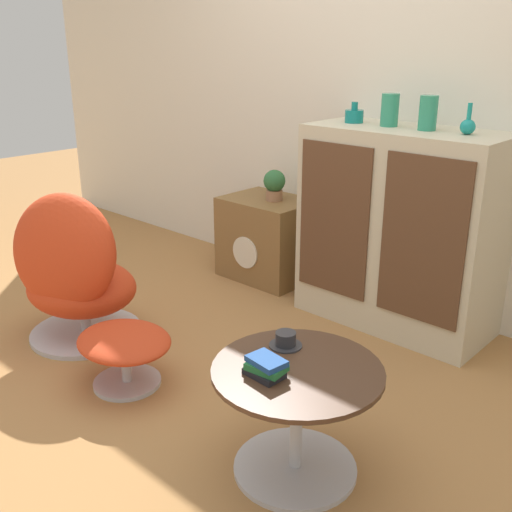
{
  "coord_description": "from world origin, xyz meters",
  "views": [
    {
      "loc": [
        1.83,
        -1.55,
        1.47
      ],
      "look_at": [
        0.1,
        0.32,
        0.55
      ],
      "focal_mm": 42.0,
      "sensor_mm": 36.0,
      "label": 1
    }
  ],
  "objects_px": {
    "ottoman": "(124,346)",
    "teacup": "(286,341)",
    "vase_inner_left": "(390,110)",
    "coffee_table": "(297,410)",
    "vase_inner_right": "(428,113)",
    "sideboard": "(399,230)",
    "egg_chair": "(73,273)",
    "tv_console": "(268,238)",
    "vase_leftmost": "(354,116)",
    "book_stack": "(266,367)",
    "vase_rightmost": "(468,125)",
    "potted_plant": "(274,184)"
  },
  "relations": [
    {
      "from": "vase_inner_left",
      "to": "teacup",
      "type": "relative_size",
      "value": 1.34
    },
    {
      "from": "egg_chair",
      "to": "coffee_table",
      "type": "distance_m",
      "value": 1.48
    },
    {
      "from": "egg_chair",
      "to": "vase_inner_left",
      "type": "height_order",
      "value": "vase_inner_left"
    },
    {
      "from": "egg_chair",
      "to": "book_stack",
      "type": "bearing_deg",
      "value": -5.42
    },
    {
      "from": "vase_rightmost",
      "to": "egg_chair",
      "type": "bearing_deg",
      "value": -136.91
    },
    {
      "from": "sideboard",
      "to": "coffee_table",
      "type": "xyz_separation_m",
      "value": [
        0.39,
        -1.32,
        -0.28
      ]
    },
    {
      "from": "vase_inner_right",
      "to": "vase_rightmost",
      "type": "height_order",
      "value": "vase_inner_right"
    },
    {
      "from": "tv_console",
      "to": "teacup",
      "type": "relative_size",
      "value": 4.64
    },
    {
      "from": "coffee_table",
      "to": "vase_leftmost",
      "type": "bearing_deg",
      "value": 118.15
    },
    {
      "from": "sideboard",
      "to": "vase_leftmost",
      "type": "bearing_deg",
      "value": 179.32
    },
    {
      "from": "vase_leftmost",
      "to": "ottoman",
      "type": "bearing_deg",
      "value": -98.72
    },
    {
      "from": "tv_console",
      "to": "ottoman",
      "type": "height_order",
      "value": "tv_console"
    },
    {
      "from": "ottoman",
      "to": "book_stack",
      "type": "xyz_separation_m",
      "value": [
        0.88,
        -0.04,
        0.26
      ]
    },
    {
      "from": "egg_chair",
      "to": "teacup",
      "type": "relative_size",
      "value": 6.65
    },
    {
      "from": "coffee_table",
      "to": "teacup",
      "type": "relative_size",
      "value": 4.9
    },
    {
      "from": "ottoman",
      "to": "vase_inner_right",
      "type": "xyz_separation_m",
      "value": [
        0.64,
        1.4,
        0.95
      ]
    },
    {
      "from": "vase_inner_left",
      "to": "teacup",
      "type": "bearing_deg",
      "value": -73.51
    },
    {
      "from": "ottoman",
      "to": "vase_inner_left",
      "type": "height_order",
      "value": "vase_inner_left"
    },
    {
      "from": "tv_console",
      "to": "book_stack",
      "type": "xyz_separation_m",
      "value": [
        1.29,
        -1.46,
        0.19
      ]
    },
    {
      "from": "teacup",
      "to": "book_stack",
      "type": "relative_size",
      "value": 0.87
    },
    {
      "from": "book_stack",
      "to": "egg_chair",
      "type": "bearing_deg",
      "value": 174.58
    },
    {
      "from": "vase_rightmost",
      "to": "coffee_table",
      "type": "bearing_deg",
      "value": -86.48
    },
    {
      "from": "tv_console",
      "to": "book_stack",
      "type": "relative_size",
      "value": 4.06
    },
    {
      "from": "book_stack",
      "to": "vase_inner_right",
      "type": "bearing_deg",
      "value": 99.41
    },
    {
      "from": "vase_leftmost",
      "to": "vase_inner_right",
      "type": "height_order",
      "value": "vase_inner_right"
    },
    {
      "from": "coffee_table",
      "to": "book_stack",
      "type": "relative_size",
      "value": 4.28
    },
    {
      "from": "egg_chair",
      "to": "vase_leftmost",
      "type": "relative_size",
      "value": 7.46
    },
    {
      "from": "vase_inner_left",
      "to": "book_stack",
      "type": "bearing_deg",
      "value": -72.63
    },
    {
      "from": "tv_console",
      "to": "vase_rightmost",
      "type": "distance_m",
      "value": 1.51
    },
    {
      "from": "ottoman",
      "to": "coffee_table",
      "type": "bearing_deg",
      "value": 4.34
    },
    {
      "from": "vase_rightmost",
      "to": "teacup",
      "type": "xyz_separation_m",
      "value": [
        -0.05,
        -1.23,
        -0.66
      ]
    },
    {
      "from": "coffee_table",
      "to": "book_stack",
      "type": "distance_m",
      "value": 0.23
    },
    {
      "from": "coffee_table",
      "to": "vase_rightmost",
      "type": "relative_size",
      "value": 4.12
    },
    {
      "from": "vase_inner_right",
      "to": "book_stack",
      "type": "xyz_separation_m",
      "value": [
        0.24,
        -1.44,
        -0.69
      ]
    },
    {
      "from": "tv_console",
      "to": "potted_plant",
      "type": "height_order",
      "value": "potted_plant"
    },
    {
      "from": "ottoman",
      "to": "teacup",
      "type": "bearing_deg",
      "value": 11.74
    },
    {
      "from": "ottoman",
      "to": "vase_inner_right",
      "type": "height_order",
      "value": "vase_inner_right"
    },
    {
      "from": "vase_rightmost",
      "to": "ottoman",
      "type": "bearing_deg",
      "value": -121.1
    },
    {
      "from": "tv_console",
      "to": "teacup",
      "type": "bearing_deg",
      "value": -46.22
    },
    {
      "from": "sideboard",
      "to": "vase_inner_left",
      "type": "bearing_deg",
      "value": 178.02
    },
    {
      "from": "ottoman",
      "to": "teacup",
      "type": "height_order",
      "value": "teacup"
    },
    {
      "from": "egg_chair",
      "to": "ottoman",
      "type": "xyz_separation_m",
      "value": [
        0.55,
        -0.1,
        -0.17
      ]
    },
    {
      "from": "tv_console",
      "to": "coffee_table",
      "type": "xyz_separation_m",
      "value": [
        1.34,
        -1.35,
        -0.01
      ]
    },
    {
      "from": "egg_chair",
      "to": "vase_leftmost",
      "type": "height_order",
      "value": "vase_leftmost"
    },
    {
      "from": "tv_console",
      "to": "vase_inner_left",
      "type": "height_order",
      "value": "vase_inner_left"
    },
    {
      "from": "tv_console",
      "to": "vase_leftmost",
      "type": "xyz_separation_m",
      "value": [
        0.63,
        -0.02,
        0.83
      ]
    },
    {
      "from": "vase_rightmost",
      "to": "vase_inner_right",
      "type": "bearing_deg",
      "value": 180.0
    },
    {
      "from": "tv_console",
      "to": "vase_leftmost",
      "type": "relative_size",
      "value": 5.21
    },
    {
      "from": "ottoman",
      "to": "coffee_table",
      "type": "distance_m",
      "value": 0.93
    },
    {
      "from": "coffee_table",
      "to": "vase_inner_right",
      "type": "relative_size",
      "value": 3.59
    }
  ]
}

